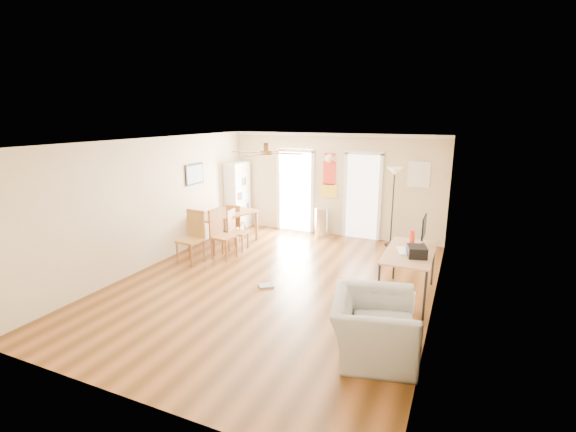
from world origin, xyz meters
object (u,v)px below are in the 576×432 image
at_px(dining_chair_right_b, 224,234).
at_px(armchair, 373,327).
at_px(dining_table, 224,228).
at_px(computer_desk, 408,275).
at_px(wastebasket_a, 374,310).
at_px(bookshelf, 238,196).
at_px(dining_chair_near, 190,238).
at_px(torchiere_lamp, 392,207).
at_px(dining_chair_right_a, 238,230).
at_px(trash_can, 322,222).
at_px(dining_chair_far, 236,222).
at_px(wastebasket_b, 406,302).
at_px(printer, 417,251).

height_order(dining_chair_right_b, armchair, dining_chair_right_b).
xyz_separation_m(dining_table, computer_desk, (4.46, -1.30, 0.03)).
xyz_separation_m(dining_chair_right_b, wastebasket_a, (3.56, -1.40, -0.40)).
bearing_deg(armchair, dining_chair_right_b, 45.42).
bearing_deg(bookshelf, dining_chair_right_b, -78.43).
distance_m(dining_chair_near, torchiere_lamp, 4.66).
xyz_separation_m(dining_chair_right_a, armchair, (3.75, -2.96, -0.08)).
height_order(trash_can, armchair, armchair).
bearing_deg(armchair, dining_chair_far, 36.62).
bearing_deg(wastebasket_b, bookshelf, 147.07).
relative_size(bookshelf, dining_chair_right_b, 1.68).
relative_size(dining_table, wastebasket_a, 5.56).
relative_size(torchiere_lamp, printer, 5.57).
xyz_separation_m(dining_chair_right_b, armchair, (3.75, -2.36, -0.15)).
relative_size(torchiere_lamp, wastebasket_b, 5.68).
relative_size(torchiere_lamp, wastebasket_a, 6.81).
relative_size(trash_can, armchair, 0.62).
height_order(dining_chair_near, wastebasket_b, dining_chair_near).
distance_m(dining_chair_right_a, dining_chair_right_b, 0.61).
bearing_deg(torchiere_lamp, dining_chair_right_a, -150.93).
height_order(bookshelf, wastebasket_a, bookshelf).
distance_m(dining_chair_right_a, torchiere_lamp, 3.63).
bearing_deg(wastebasket_b, dining_table, 157.83).
relative_size(wastebasket_b, armchair, 0.28).
relative_size(dining_chair_far, wastebasket_b, 2.73).
xyz_separation_m(trash_can, wastebasket_b, (2.58, -3.39, -0.21)).
xyz_separation_m(dining_chair_right_b, dining_chair_far, (-0.46, 1.29, -0.09)).
bearing_deg(printer, dining_chair_right_b, 155.54).
distance_m(dining_chair_right_b, armchair, 4.43).
bearing_deg(trash_can, wastebasket_a, -60.44).
bearing_deg(dining_table, trash_can, 38.61).
bearing_deg(torchiere_lamp, printer, -73.30).
xyz_separation_m(dining_chair_far, trash_can, (1.85, 1.13, -0.08)).
distance_m(torchiere_lamp, wastebasket_b, 3.51).
xyz_separation_m(dining_chair_near, trash_can, (1.89, 2.94, -0.17)).
bearing_deg(trash_can, torchiere_lamp, -2.14).
xyz_separation_m(dining_table, wastebasket_b, (4.52, -1.84, -0.22)).
xyz_separation_m(torchiere_lamp, computer_desk, (0.77, -2.79, -0.52)).
relative_size(dining_chair_right_a, dining_chair_near, 0.86).
xyz_separation_m(dining_chair_right_b, computer_desk, (3.91, -0.43, -0.13)).
height_order(dining_chair_near, dining_chair_far, dining_chair_near).
xyz_separation_m(bookshelf, dining_chair_right_a, (0.95, -1.61, -0.44)).
xyz_separation_m(wastebasket_b, armchair, (-0.22, -1.39, 0.22)).
xyz_separation_m(bookshelf, dining_chair_far, (0.49, -0.92, -0.46)).
xyz_separation_m(dining_chair_right_b, torchiere_lamp, (3.15, 2.36, 0.40)).
xyz_separation_m(computer_desk, wastebasket_a, (-0.36, -0.97, -0.28)).
bearing_deg(dining_chair_far, armchair, 132.80).
bearing_deg(dining_chair_right_b, wastebasket_b, -99.28).
height_order(dining_chair_near, computer_desk, dining_chair_near).
xyz_separation_m(torchiere_lamp, printer, (0.90, -3.01, -0.02)).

